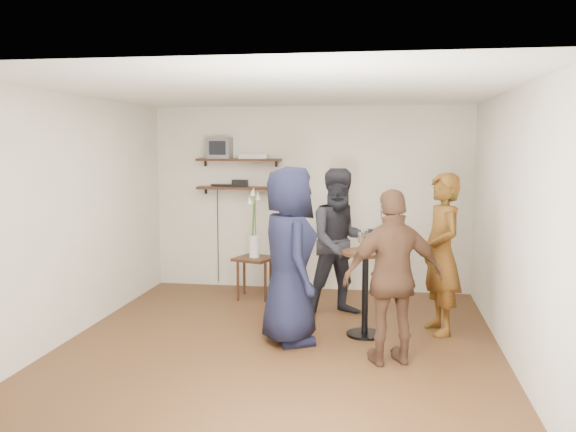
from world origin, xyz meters
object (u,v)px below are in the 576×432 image
object	(u,v)px
person_brown	(393,277)
crt_monitor	(220,148)
person_dark	(341,242)
person_plaid	(441,254)
side_table	(254,264)
person_navy	(289,255)
drinks_table	(365,282)
dvd_deck	(254,156)
radio	(240,183)

from	to	relation	value
person_brown	crt_monitor	bearing A→B (deg)	-68.21
person_dark	person_plaid	bearing A→B (deg)	-47.70
side_table	person_navy	bearing A→B (deg)	-66.68
side_table	drinks_table	bearing A→B (deg)	-42.48
side_table	person_plaid	distance (m)	2.64
side_table	person_brown	xyz separation A→B (m)	(1.81, -2.20, 0.37)
crt_monitor	person_brown	distance (m)	3.83
dvd_deck	person_plaid	distance (m)	3.14
person_navy	person_dark	bearing A→B (deg)	-45.65
person_navy	side_table	bearing A→B (deg)	-0.02
crt_monitor	side_table	size ratio (longest dim) A/B	0.54
person_plaid	person_dark	world-z (taller)	person_dark
drinks_table	person_dark	bearing A→B (deg)	112.04
radio	side_table	size ratio (longest dim) A/B	0.37
dvd_deck	side_table	size ratio (longest dim) A/B	0.68
dvd_deck	radio	xyz separation A→B (m)	(-0.21, 0.00, -0.38)
person_plaid	person_navy	size ratio (longest dim) A/B	0.95
radio	drinks_table	xyz separation A→B (m)	(1.84, -1.93, -0.92)
crt_monitor	person_plaid	distance (m)	3.58
person_plaid	person_brown	distance (m)	1.17
radio	person_navy	size ratio (longest dim) A/B	0.12
side_table	drinks_table	world-z (taller)	drinks_table
crt_monitor	side_table	bearing A→B (deg)	-41.62
radio	person_dark	world-z (taller)	person_dark
person_plaid	radio	bearing A→B (deg)	-139.09
dvd_deck	person_navy	xyz separation A→B (m)	(0.86, -2.27, -0.97)
radio	person_navy	distance (m)	2.58
person_dark	person_navy	bearing A→B (deg)	-134.35
person_navy	person_brown	xyz separation A→B (m)	(1.06, -0.46, -0.09)
radio	side_table	distance (m)	1.22
radio	side_table	xyz separation A→B (m)	(0.32, -0.54, -1.05)
person_navy	person_brown	distance (m)	1.16
person_navy	person_plaid	bearing A→B (deg)	-93.35
side_table	person_navy	xyz separation A→B (m)	(0.75, -1.73, 0.46)
person_plaid	person_dark	xyz separation A→B (m)	(-1.13, 0.54, 0.01)
person_plaid	person_navy	xyz separation A→B (m)	(-1.59, -0.58, 0.04)
dvd_deck	person_navy	world-z (taller)	dvd_deck
drinks_table	dvd_deck	bearing A→B (deg)	130.24
radio	drinks_table	world-z (taller)	radio
crt_monitor	person_plaid	size ratio (longest dim) A/B	0.18
radio	person_brown	world-z (taller)	person_brown
person_dark	side_table	bearing A→B (deg)	131.13
side_table	drinks_table	xyz separation A→B (m)	(1.53, -1.40, 0.13)
dvd_deck	person_dark	size ratio (longest dim) A/B	0.22
side_table	radio	bearing A→B (deg)	120.72
crt_monitor	drinks_table	distance (m)	3.21
crt_monitor	person_navy	distance (m)	2.86
crt_monitor	drinks_table	world-z (taller)	crt_monitor
person_navy	person_brown	size ratio (longest dim) A/B	1.11
dvd_deck	drinks_table	bearing A→B (deg)	-49.76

